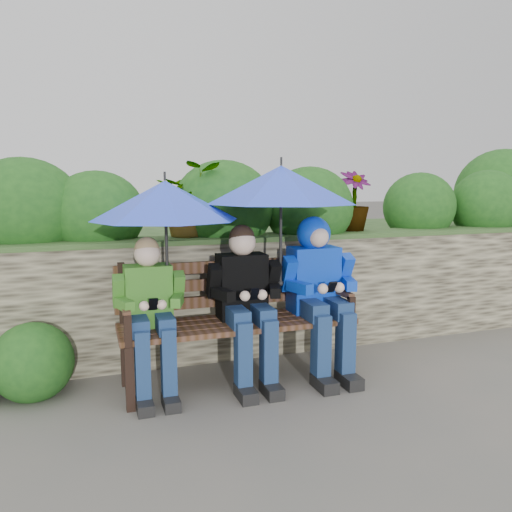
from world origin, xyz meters
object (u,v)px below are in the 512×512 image
object	(u,v)px
boy_left	(150,308)
umbrella_right	(281,185)
boy_right	(319,283)
umbrella_left	(165,201)
park_bench	(236,312)
boy_middle	(246,297)

from	to	relation	value
boy_left	umbrella_right	bearing A→B (deg)	0.98
umbrella_right	boy_right	bearing A→B (deg)	-2.63
boy_left	umbrella_left	size ratio (longest dim) A/B	1.08
boy_left	umbrella_left	world-z (taller)	umbrella_left
boy_left	boy_right	world-z (taller)	boy_right
park_bench	umbrella_left	world-z (taller)	umbrella_left
boy_left	boy_right	xyz separation A→B (m)	(1.28, 0.00, 0.09)
umbrella_left	umbrella_right	bearing A→B (deg)	-2.09
boy_left	umbrella_left	bearing A→B (deg)	19.95
park_bench	boy_left	size ratio (longest dim) A/B	1.56
boy_right	umbrella_left	size ratio (longest dim) A/B	1.19
park_bench	boy_left	bearing A→B (deg)	-172.93
boy_middle	umbrella_right	xyz separation A→B (m)	(0.28, 0.02, 0.81)
boy_right	boy_middle	bearing A→B (deg)	-179.12
boy_middle	umbrella_left	xyz separation A→B (m)	(-0.56, 0.05, 0.71)
boy_left	boy_middle	size ratio (longest dim) A/B	0.94
boy_left	boy_middle	bearing A→B (deg)	-0.56
boy_left	boy_right	distance (m)	1.29
park_bench	boy_right	xyz separation A→B (m)	(0.65, -0.08, 0.20)
boy_right	umbrella_left	bearing A→B (deg)	177.76
umbrella_right	boy_left	bearing A→B (deg)	-179.02
boy_left	boy_right	size ratio (longest dim) A/B	0.91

